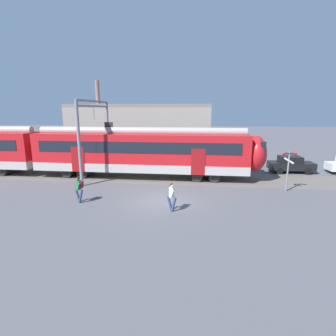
{
  "coord_description": "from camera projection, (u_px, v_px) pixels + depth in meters",
  "views": [
    {
      "loc": [
        2.21,
        -15.83,
        5.75
      ],
      "look_at": [
        0.05,
        2.69,
        1.6
      ],
      "focal_mm": 28.0,
      "sensor_mm": 36.0,
      "label": 1
    }
  ],
  "objects": [
    {
      "name": "ground_plane",
      "position": [
        162.0,
        201.0,
        16.85
      ],
      "size": [
        160.0,
        160.0,
        0.0
      ],
      "primitive_type": "plane",
      "color": "#515156"
    },
    {
      "name": "track_bed",
      "position": [
        24.0,
        173.0,
        24.18
      ],
      "size": [
        80.0,
        4.4,
        0.01
      ],
      "primitive_type": "cube",
      "color": "#605951",
      "rests_on": "ground"
    },
    {
      "name": "pedestrian_green",
      "position": [
        79.0,
        187.0,
        16.44
      ],
      "size": [
        0.64,
        0.53,
        1.67
      ],
      "color": "navy",
      "rests_on": "ground"
    },
    {
      "name": "pedestrian_white",
      "position": [
        172.0,
        195.0,
        15.05
      ],
      "size": [
        0.62,
        0.59,
        1.67
      ],
      "color": "navy",
      "rests_on": "ground"
    },
    {
      "name": "parked_car_black",
      "position": [
        291.0,
        164.0,
        24.44
      ],
      "size": [
        4.05,
        1.86,
        1.54
      ],
      "color": "black",
      "rests_on": "ground"
    },
    {
      "name": "catenary_gantry",
      "position": [
        95.0,
        127.0,
        22.45
      ],
      "size": [
        0.24,
        6.64,
        6.53
      ],
      "color": "gray",
      "rests_on": "ground"
    },
    {
      "name": "crossing_signal",
      "position": [
        289.0,
        164.0,
        18.49
      ],
      "size": [
        0.96,
        0.22,
        3.0
      ],
      "color": "gray",
      "rests_on": "ground"
    },
    {
      "name": "background_building",
      "position": [
        140.0,
        131.0,
        32.05
      ],
      "size": [
        16.99,
        5.0,
        9.2
      ],
      "color": "gray",
      "rests_on": "ground"
    }
  ]
}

